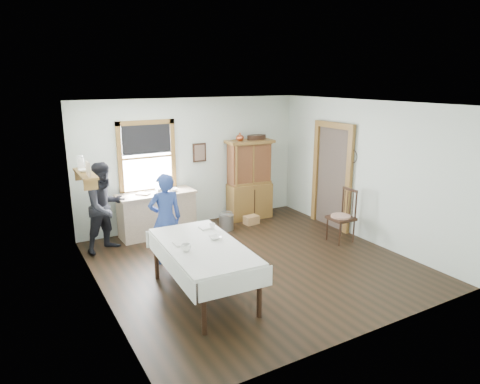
# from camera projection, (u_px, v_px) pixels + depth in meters

# --- Properties ---
(room) EXTENTS (5.01, 5.01, 2.70)m
(room) POSITION_uv_depth(u_px,v_px,m) (254.00, 187.00, 7.02)
(room) COLOR black
(room) RESTS_ON ground
(window) EXTENTS (1.18, 0.07, 1.48)m
(window) POSITION_uv_depth(u_px,v_px,m) (147.00, 153.00, 8.54)
(window) COLOR white
(window) RESTS_ON room
(doorway) EXTENTS (0.09, 1.14, 2.22)m
(doorway) POSITION_uv_depth(u_px,v_px,m) (332.00, 173.00, 8.96)
(doorway) COLOR #4E4138
(doorway) RESTS_ON room
(wall_shelf) EXTENTS (0.24, 1.00, 0.44)m
(wall_shelf) POSITION_uv_depth(u_px,v_px,m) (85.00, 172.00, 7.12)
(wall_shelf) COLOR olive
(wall_shelf) RESTS_ON room
(framed_picture) EXTENTS (0.30, 0.04, 0.40)m
(framed_picture) POSITION_uv_depth(u_px,v_px,m) (200.00, 153.00, 9.11)
(framed_picture) COLOR black
(framed_picture) RESTS_ON room
(rug_beater) EXTENTS (0.01, 0.27, 0.27)m
(rug_beater) POSITION_uv_depth(u_px,v_px,m) (353.00, 150.00, 8.36)
(rug_beater) COLOR black
(rug_beater) RESTS_ON room
(work_counter) EXTENTS (1.56, 0.63, 0.88)m
(work_counter) POSITION_uv_depth(u_px,v_px,m) (157.00, 214.00, 8.61)
(work_counter) COLOR tan
(work_counter) RESTS_ON room
(china_hutch) EXTENTS (1.07, 0.57, 1.77)m
(china_hutch) POSITION_uv_depth(u_px,v_px,m) (250.00, 180.00, 9.57)
(china_hutch) COLOR olive
(china_hutch) RESTS_ON room
(dining_table) EXTENTS (1.16, 2.06, 0.80)m
(dining_table) POSITION_uv_depth(u_px,v_px,m) (203.00, 271.00, 6.15)
(dining_table) COLOR silver
(dining_table) RESTS_ON room
(spindle_chair) EXTENTS (0.49, 0.49, 1.05)m
(spindle_chair) POSITION_uv_depth(u_px,v_px,m) (341.00, 216.00, 8.23)
(spindle_chair) COLOR black
(spindle_chair) RESTS_ON room
(pail) EXTENTS (0.39, 0.39, 0.33)m
(pail) POSITION_uv_depth(u_px,v_px,m) (226.00, 222.00, 8.97)
(pail) COLOR #919599
(pail) RESTS_ON room
(wicker_basket) EXTENTS (0.33, 0.25, 0.18)m
(wicker_basket) POSITION_uv_depth(u_px,v_px,m) (251.00, 220.00, 9.33)
(wicker_basket) COLOR tan
(wicker_basket) RESTS_ON room
(woman_blue) EXTENTS (0.56, 0.39, 1.45)m
(woman_blue) POSITION_uv_depth(u_px,v_px,m) (166.00, 222.00, 7.23)
(woman_blue) COLOR navy
(woman_blue) RESTS_ON room
(figure_dark) EXTENTS (0.91, 0.82, 1.53)m
(figure_dark) POSITION_uv_depth(u_px,v_px,m) (106.00, 210.00, 7.76)
(figure_dark) COLOR black
(figure_dark) RESTS_ON room
(table_cup_a) EXTENTS (0.14, 0.14, 0.10)m
(table_cup_a) POSITION_uv_depth(u_px,v_px,m) (186.00, 248.00, 5.80)
(table_cup_a) COLOR white
(table_cup_a) RESTS_ON dining_table
(table_cup_b) EXTENTS (0.12, 0.12, 0.09)m
(table_cup_b) POSITION_uv_depth(u_px,v_px,m) (212.00, 226.00, 6.68)
(table_cup_b) COLOR white
(table_cup_b) RESTS_ON dining_table
(table_bowl) EXTENTS (0.22, 0.22, 0.05)m
(table_bowl) POSITION_uv_depth(u_px,v_px,m) (215.00, 237.00, 6.25)
(table_bowl) COLOR white
(table_bowl) RESTS_ON dining_table
(counter_book) EXTENTS (0.27, 0.27, 0.02)m
(counter_book) POSITION_uv_depth(u_px,v_px,m) (141.00, 195.00, 8.27)
(counter_book) COLOR brown
(counter_book) RESTS_ON work_counter
(counter_bowl) EXTENTS (0.21, 0.21, 0.06)m
(counter_bowl) POSITION_uv_depth(u_px,v_px,m) (173.00, 190.00, 8.58)
(counter_bowl) COLOR white
(counter_bowl) RESTS_ON work_counter
(shelf_bowl) EXTENTS (0.22, 0.22, 0.05)m
(shelf_bowl) POSITION_uv_depth(u_px,v_px,m) (84.00, 170.00, 7.12)
(shelf_bowl) COLOR white
(shelf_bowl) RESTS_ON wall_shelf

